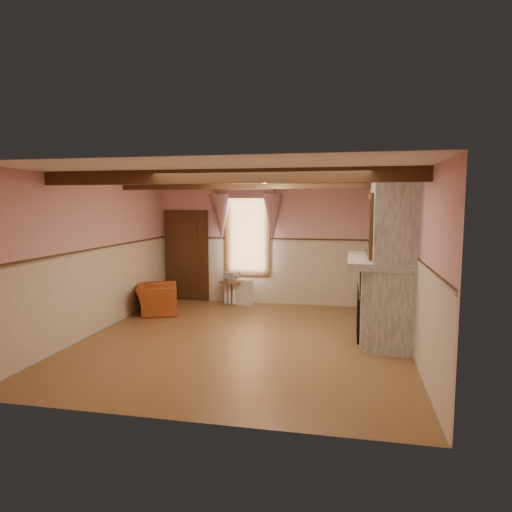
% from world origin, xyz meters
% --- Properties ---
extents(floor, '(5.50, 6.00, 0.01)m').
position_xyz_m(floor, '(0.00, 0.00, 0.00)').
color(floor, brown).
rests_on(floor, ground).
extents(ceiling, '(5.50, 6.00, 0.01)m').
position_xyz_m(ceiling, '(0.00, 0.00, 2.80)').
color(ceiling, silver).
rests_on(ceiling, wall_back).
extents(wall_back, '(5.50, 0.02, 2.80)m').
position_xyz_m(wall_back, '(0.00, 3.00, 1.40)').
color(wall_back, '#CC8D93').
rests_on(wall_back, floor).
extents(wall_front, '(5.50, 0.02, 2.80)m').
position_xyz_m(wall_front, '(0.00, -3.00, 1.40)').
color(wall_front, '#CC8D93').
rests_on(wall_front, floor).
extents(wall_left, '(0.02, 6.00, 2.80)m').
position_xyz_m(wall_left, '(-2.75, 0.00, 1.40)').
color(wall_left, '#CC8D93').
rests_on(wall_left, floor).
extents(wall_right, '(0.02, 6.00, 2.80)m').
position_xyz_m(wall_right, '(2.75, 0.00, 1.40)').
color(wall_right, '#CC8D93').
rests_on(wall_right, floor).
extents(wainscot, '(5.50, 6.00, 1.50)m').
position_xyz_m(wainscot, '(0.00, 0.00, 0.75)').
color(wainscot, beige).
rests_on(wainscot, floor).
extents(chair_rail, '(5.50, 6.00, 0.08)m').
position_xyz_m(chair_rail, '(0.00, 0.00, 1.50)').
color(chair_rail, black).
rests_on(chair_rail, wainscot).
extents(firebox, '(0.20, 0.95, 0.90)m').
position_xyz_m(firebox, '(2.00, 0.60, 0.45)').
color(firebox, black).
rests_on(firebox, floor).
extents(armchair, '(1.12, 1.18, 0.61)m').
position_xyz_m(armchair, '(-2.25, 1.51, 0.31)').
color(armchair, '#994219').
rests_on(armchair, floor).
extents(side_table, '(0.74, 0.74, 0.55)m').
position_xyz_m(side_table, '(-0.92, 2.70, 0.28)').
color(side_table, brown).
rests_on(side_table, floor).
extents(book_stack, '(0.33, 0.38, 0.20)m').
position_xyz_m(book_stack, '(-0.92, 2.70, 0.65)').
color(book_stack, '#B7AD8C').
rests_on(book_stack, side_table).
extents(radiator, '(0.71, 0.45, 0.60)m').
position_xyz_m(radiator, '(-0.76, 2.70, 0.30)').
color(radiator, silver).
rests_on(radiator, floor).
extents(bowl, '(0.38, 0.38, 0.09)m').
position_xyz_m(bowl, '(2.24, 0.39, 1.47)').
color(bowl, brown).
rests_on(bowl, mantel).
extents(mantel_clock, '(0.14, 0.24, 0.20)m').
position_xyz_m(mantel_clock, '(2.24, 1.40, 1.52)').
color(mantel_clock, black).
rests_on(mantel_clock, mantel).
extents(oil_lamp, '(0.11, 0.11, 0.28)m').
position_xyz_m(oil_lamp, '(2.24, 1.00, 1.56)').
color(oil_lamp, '#C57D37').
rests_on(oil_lamp, mantel).
extents(candle_red, '(0.06, 0.06, 0.16)m').
position_xyz_m(candle_red, '(2.24, 0.05, 1.50)').
color(candle_red, maroon).
rests_on(candle_red, mantel).
extents(jar_yellow, '(0.06, 0.06, 0.12)m').
position_xyz_m(jar_yellow, '(2.24, 0.06, 1.48)').
color(jar_yellow, gold).
rests_on(jar_yellow, mantel).
extents(fireplace, '(0.85, 2.00, 2.80)m').
position_xyz_m(fireplace, '(2.42, 0.60, 1.40)').
color(fireplace, gray).
rests_on(fireplace, floor).
extents(mantel, '(1.05, 2.05, 0.12)m').
position_xyz_m(mantel, '(2.24, 0.60, 1.36)').
color(mantel, gray).
rests_on(mantel, fireplace).
extents(overmantel_mirror, '(0.06, 1.44, 1.04)m').
position_xyz_m(overmantel_mirror, '(2.06, 0.60, 1.97)').
color(overmantel_mirror, silver).
rests_on(overmantel_mirror, fireplace).
extents(door, '(1.10, 0.10, 2.10)m').
position_xyz_m(door, '(-2.10, 2.94, 1.05)').
color(door, black).
rests_on(door, floor).
extents(window, '(1.06, 0.08, 2.02)m').
position_xyz_m(window, '(-0.60, 2.97, 1.65)').
color(window, white).
rests_on(window, wall_back).
extents(window_drapes, '(1.30, 0.14, 1.40)m').
position_xyz_m(window_drapes, '(-0.60, 2.88, 2.25)').
color(window_drapes, gray).
rests_on(window_drapes, wall_back).
extents(ceiling_beam_front, '(5.50, 0.18, 0.20)m').
position_xyz_m(ceiling_beam_front, '(0.00, -1.20, 2.70)').
color(ceiling_beam_front, black).
rests_on(ceiling_beam_front, ceiling).
extents(ceiling_beam_back, '(5.50, 0.18, 0.20)m').
position_xyz_m(ceiling_beam_back, '(0.00, 1.20, 2.70)').
color(ceiling_beam_back, black).
rests_on(ceiling_beam_back, ceiling).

